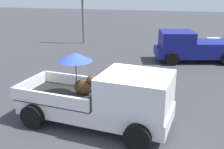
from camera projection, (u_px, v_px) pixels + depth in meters
name	position (u px, v px, depth m)	size (l,w,h in m)	color
ground_plane	(95.00, 123.00, 9.16)	(80.00, 80.00, 0.00)	#38383D
pickup_truck_main	(108.00, 99.00, 8.70)	(5.27, 2.83, 2.35)	black
pickup_truck_red	(193.00, 47.00, 16.17)	(5.07, 2.95, 1.80)	black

